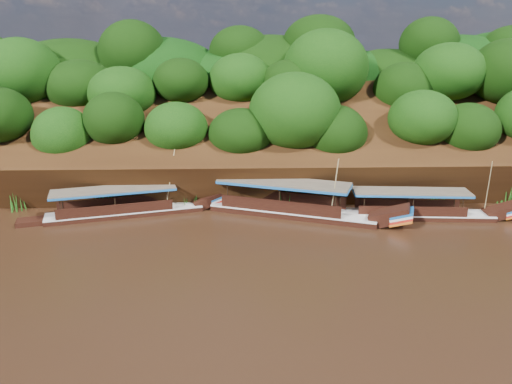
% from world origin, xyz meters
% --- Properties ---
extents(ground, '(160.00, 160.00, 0.00)m').
position_xyz_m(ground, '(0.00, 0.00, 0.00)').
color(ground, black).
rests_on(ground, ground).
extents(riverbank, '(120.00, 30.06, 19.40)m').
position_xyz_m(riverbank, '(-0.01, 22.73, 1.89)').
color(riverbank, black).
rests_on(riverbank, ground).
extents(boat_0, '(13.58, 3.35, 5.32)m').
position_xyz_m(boat_0, '(11.74, 6.52, 0.49)').
color(boat_0, black).
rests_on(boat_0, ground).
extents(boat_1, '(15.48, 7.60, 5.55)m').
position_xyz_m(boat_1, '(2.03, 7.18, 0.61)').
color(boat_1, black).
rests_on(boat_1, ground).
extents(boat_2, '(14.30, 5.53, 5.42)m').
position_xyz_m(boat_2, '(-11.35, 8.15, 0.51)').
color(boat_2, black).
rests_on(boat_2, ground).
extents(reeds, '(49.05, 2.59, 2.05)m').
position_xyz_m(reeds, '(-4.00, 9.42, 0.88)').
color(reeds, '#236419').
rests_on(reeds, ground).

